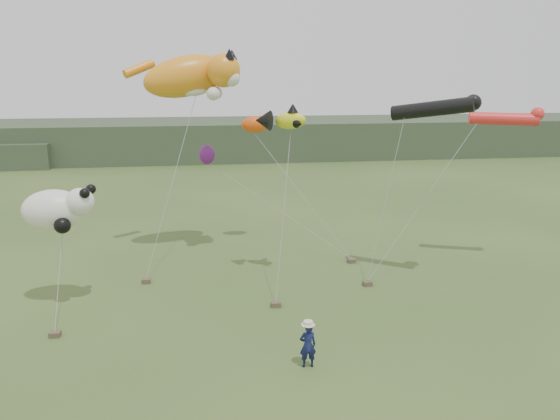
{
  "coord_description": "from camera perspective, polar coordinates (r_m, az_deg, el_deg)",
  "views": [
    {
      "loc": [
        -2.83,
        -16.74,
        9.11
      ],
      "look_at": [
        0.02,
        3.0,
        4.1
      ],
      "focal_mm": 35.0,
      "sensor_mm": 36.0,
      "label": 1
    }
  ],
  "objects": [
    {
      "name": "ground",
      "position": [
        19.27,
        1.25,
        -14.13
      ],
      "size": [
        120.0,
        120.0,
        0.0
      ],
      "primitive_type": "plane",
      "color": "#385123",
      "rests_on": "ground"
    },
    {
      "name": "headland",
      "position": [
        61.85,
        -8.49,
        7.26
      ],
      "size": [
        90.0,
        13.0,
        4.0
      ],
      "color": "#2D3D28",
      "rests_on": "ground"
    },
    {
      "name": "festival_attendant",
      "position": [
        17.82,
        2.92,
        -13.94
      ],
      "size": [
        0.55,
        0.37,
        1.48
      ],
      "primitive_type": "imported",
      "rotation": [
        0.0,
        0.0,
        3.18
      ],
      "color": "#121846",
      "rests_on": "ground"
    },
    {
      "name": "sandbag_anchors",
      "position": [
        23.64,
        -3.31,
        -8.34
      ],
      "size": [
        12.95,
        6.43,
        0.2
      ],
      "color": "brown",
      "rests_on": "ground"
    },
    {
      "name": "cat_kite",
      "position": [
        27.76,
        -8.93,
        13.71
      ],
      "size": [
        5.75,
        3.23,
        2.76
      ],
      "color": "orange",
      "rests_on": "ground"
    },
    {
      "name": "fish_kite",
      "position": [
        23.85,
        0.04,
        9.39
      ],
      "size": [
        2.43,
        1.6,
        1.17
      ],
      "color": "yellow",
      "rests_on": "ground"
    },
    {
      "name": "tube_kites",
      "position": [
        26.13,
        19.33,
        9.61
      ],
      "size": [
        7.74,
        3.99,
        1.56
      ],
      "color": "black",
      "rests_on": "ground"
    },
    {
      "name": "panda_kite",
      "position": [
        23.11,
        -22.18,
        0.09
      ],
      "size": [
        2.86,
        1.85,
        1.78
      ],
      "color": "white",
      "rests_on": "ground"
    },
    {
      "name": "misc_kites",
      "position": [
        28.96,
        -4.11,
        8.0
      ],
      "size": [
        3.7,
        1.37,
        2.38
      ],
      "color": "#E84C0F",
      "rests_on": "ground"
    }
  ]
}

